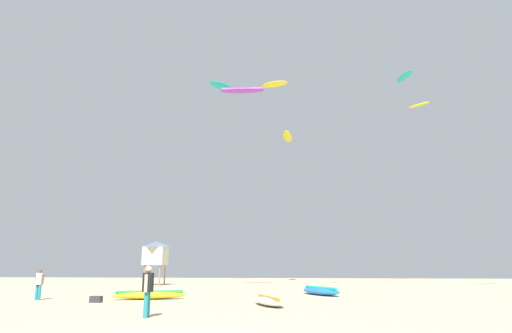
{
  "coord_description": "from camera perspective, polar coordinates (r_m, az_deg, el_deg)",
  "views": [
    {
      "loc": [
        3.08,
        -11.1,
        1.77
      ],
      "look_at": [
        0.0,
        16.7,
        8.05
      ],
      "focal_mm": 31.29,
      "sensor_mm": 36.0,
      "label": 1
    }
  ],
  "objects": [
    {
      "name": "cooler_box",
      "position": [
        24.66,
        -19.77,
        -15.69
      ],
      "size": [
        0.56,
        0.36,
        0.32
      ],
      "primitive_type": "cube",
      "color": "#2D2D33",
      "rests_on": "ground"
    },
    {
      "name": "lifeguard_tower",
      "position": [
        45.16,
        -12.71,
        -10.72
      ],
      "size": [
        2.3,
        2.3,
        4.15
      ],
      "color": "#8C704C",
      "rests_on": "ground"
    },
    {
      "name": "kite_aloft_7",
      "position": [
        56.1,
        20.12,
        7.39
      ],
      "size": [
        2.44,
        2.32,
        0.35
      ],
      "color": "yellow"
    },
    {
      "name": "person_midground",
      "position": [
        27.68,
        -25.97,
        -13.1
      ],
      "size": [
        0.54,
        0.37,
        1.64
      ],
      "rotation": [
        0.0,
        0.0,
        4.5
      ],
      "color": "teal",
      "rests_on": "ground"
    },
    {
      "name": "kite_aloft_3",
      "position": [
        49.8,
        18.46,
        10.88
      ],
      "size": [
        1.6,
        3.21,
        0.35
      ],
      "color": "#19B29E"
    },
    {
      "name": "kite_grounded_near",
      "position": [
        29.68,
        8.25,
        -15.46
      ],
      "size": [
        3.02,
        4.48,
        0.54
      ],
      "color": "blue",
      "rests_on": "ground"
    },
    {
      "name": "kite_aloft_8",
      "position": [
        54.8,
        -4.44,
        10.21
      ],
      "size": [
        3.03,
        3.46,
        0.78
      ],
      "color": "#19B29E"
    },
    {
      "name": "kite_aloft_6",
      "position": [
        40.28,
        -1.8,
        9.7
      ],
      "size": [
        4.01,
        1.38,
        0.52
      ],
      "color": "purple"
    },
    {
      "name": "kite_grounded_far",
      "position": [
        26.15,
        -13.43,
        -15.71
      ],
      "size": [
        4.07,
        2.45,
        0.47
      ],
      "color": "yellow",
      "rests_on": "ground"
    },
    {
      "name": "kite_grounded_mid",
      "position": [
        21.53,
        1.61,
        -16.83
      ],
      "size": [
        2.15,
        3.64,
        0.43
      ],
      "color": "white",
      "rests_on": "ground"
    },
    {
      "name": "kite_aloft_5",
      "position": [
        52.2,
        3.99,
        3.87
      ],
      "size": [
        1.41,
        4.33,
        0.86
      ],
      "color": "yellow"
    },
    {
      "name": "person_foreground",
      "position": [
        16.99,
        -13.67,
        -14.75
      ],
      "size": [
        0.41,
        0.59,
        1.79
      ],
      "rotation": [
        0.0,
        0.0,
        0.04
      ],
      "color": "teal",
      "rests_on": "ground"
    },
    {
      "name": "kite_aloft_4",
      "position": [
        48.99,
        2.4,
        10.47
      ],
      "size": [
        3.05,
        1.65,
        0.6
      ],
      "color": "yellow"
    }
  ]
}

